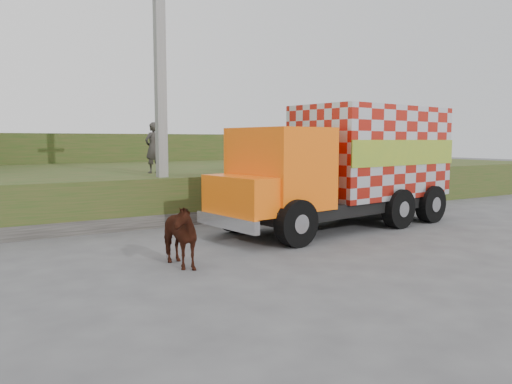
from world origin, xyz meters
TOP-DOWN VIEW (x-y plane):
  - ground at (0.00, 0.00)m, footprint 120.00×120.00m
  - embankment at (0.00, 10.00)m, footprint 40.00×12.00m
  - embankment_far at (0.00, 22.00)m, footprint 40.00×12.00m
  - retaining_strip at (-2.00, 4.20)m, footprint 16.00×0.50m
  - utility_pole at (-1.00, 4.60)m, footprint 1.20×0.30m
  - cargo_truck at (3.79, 1.33)m, footprint 8.57×3.81m
  - cow at (-2.70, -0.63)m, footprint 0.83×1.65m
  - pedestrian at (-0.57, 6.61)m, footprint 0.76×0.63m

SIDE VIEW (x-z plane):
  - ground at x=0.00m, z-range 0.00..0.00m
  - retaining_strip at x=-2.00m, z-range 0.00..0.40m
  - cow at x=-2.70m, z-range 0.00..1.36m
  - embankment at x=0.00m, z-range 0.00..1.50m
  - embankment_far at x=0.00m, z-range 0.00..3.00m
  - cargo_truck at x=3.79m, z-range 0.06..3.76m
  - pedestrian at x=-0.57m, z-range 1.50..3.29m
  - utility_pole at x=-1.00m, z-range 0.08..8.07m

